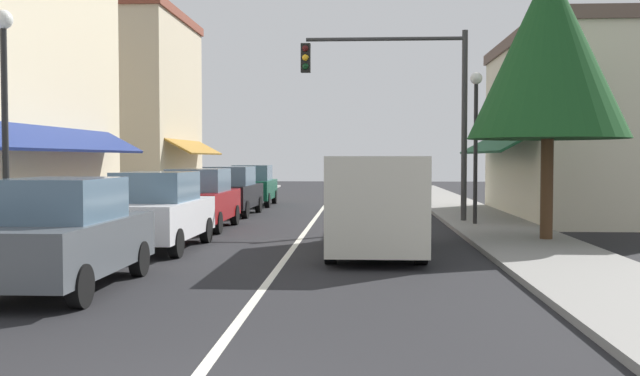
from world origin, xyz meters
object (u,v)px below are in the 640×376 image
(parked_car_far_left, at_px, (231,191))
(street_lamp_right_mid, at_px, (476,123))
(parked_car_third_left, at_px, (200,199))
(van_in_lane, at_px, (375,201))
(parked_car_distant_left, at_px, (253,185))
(traffic_signal_mast_arm, at_px, (409,93))
(parked_car_second_left, at_px, (158,211))
(street_lamp_left_near, at_px, (4,95))
(tree_right_near, at_px, (549,52))
(parked_car_nearest_left, at_px, (63,235))

(parked_car_far_left, bearing_deg, street_lamp_right_mid, -25.37)
(parked_car_third_left, height_order, van_in_lane, van_in_lane)
(parked_car_distant_left, relative_size, traffic_signal_mast_arm, 0.68)
(parked_car_second_left, distance_m, street_lamp_left_near, 4.28)
(parked_car_second_left, xyz_separation_m, parked_car_third_left, (-0.09, 4.64, 0.00))
(street_lamp_left_near, distance_m, tree_right_near, 12.13)
(parked_car_third_left, xyz_separation_m, street_lamp_left_near, (-1.95, -7.56, 2.38))
(tree_right_near, bearing_deg, parked_car_far_left, 138.67)
(parked_car_far_left, distance_m, traffic_signal_mast_arm, 7.66)
(parked_car_far_left, xyz_separation_m, tree_right_near, (9.22, -8.11, 3.76))
(parked_car_far_left, height_order, street_lamp_left_near, street_lamp_left_near)
(parked_car_far_left, relative_size, street_lamp_left_near, 0.86)
(street_lamp_right_mid, distance_m, tree_right_near, 4.38)
(traffic_signal_mast_arm, bearing_deg, parked_car_nearest_left, -117.93)
(parked_car_distant_left, bearing_deg, parked_car_nearest_left, -90.66)
(parked_car_nearest_left, relative_size, traffic_signal_mast_arm, 0.68)
(street_lamp_left_near, bearing_deg, street_lamp_right_mid, 40.18)
(parked_car_nearest_left, relative_size, parked_car_second_left, 0.99)
(van_in_lane, distance_m, tree_right_near, 5.82)
(street_lamp_left_near, relative_size, tree_right_near, 0.72)
(parked_car_distant_left, xyz_separation_m, van_in_lane, (5.00, -15.43, 0.27))
(van_in_lane, relative_size, street_lamp_left_near, 1.07)
(parked_car_second_left, relative_size, parked_car_third_left, 1.01)
(parked_car_far_left, distance_m, tree_right_near, 12.84)
(parked_car_third_left, xyz_separation_m, traffic_signal_mast_arm, (6.21, 2.01, 3.25))
(parked_car_third_left, bearing_deg, parked_car_nearest_left, -89.83)
(parked_car_second_left, height_order, traffic_signal_mast_arm, traffic_signal_mast_arm)
(van_in_lane, height_order, traffic_signal_mast_arm, traffic_signal_mast_arm)
(parked_car_nearest_left, height_order, street_lamp_left_near, street_lamp_left_near)
(traffic_signal_mast_arm, relative_size, street_lamp_right_mid, 1.31)
(parked_car_far_left, relative_size, traffic_signal_mast_arm, 0.68)
(parked_car_far_left, bearing_deg, parked_car_nearest_left, -88.28)
(parked_car_second_left, relative_size, tree_right_near, 0.61)
(parked_car_far_left, bearing_deg, tree_right_near, -39.72)
(parked_car_distant_left, bearing_deg, street_lamp_left_near, -96.91)
(traffic_signal_mast_arm, relative_size, street_lamp_left_near, 1.25)
(parked_car_nearest_left, height_order, parked_car_third_left, same)
(parked_car_distant_left, bearing_deg, van_in_lane, -72.74)
(van_in_lane, xyz_separation_m, street_lamp_left_near, (-6.96, -2.54, 2.11))
(parked_car_second_left, height_order, street_lamp_right_mid, street_lamp_right_mid)
(street_lamp_left_near, relative_size, street_lamp_right_mid, 1.05)
(parked_car_second_left, relative_size, street_lamp_left_near, 0.85)
(parked_car_third_left, xyz_separation_m, parked_car_far_left, (-0.02, 5.09, 0.00))
(parked_car_nearest_left, xyz_separation_m, street_lamp_right_mid, (8.11, 10.61, 2.25))
(parked_car_nearest_left, height_order, street_lamp_right_mid, street_lamp_right_mid)
(parked_car_second_left, height_order, van_in_lane, van_in_lane)
(parked_car_second_left, xyz_separation_m, tree_right_near, (9.12, 1.62, 3.76))
(parked_car_second_left, height_order, street_lamp_left_near, street_lamp_left_near)
(parked_car_nearest_left, bearing_deg, street_lamp_right_mid, 52.43)
(parked_car_distant_left, relative_size, street_lamp_right_mid, 0.89)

